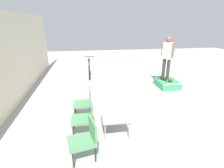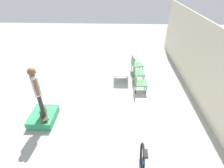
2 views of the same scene
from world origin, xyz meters
name	(u,v)px [view 1 (image 1 of 2)]	position (x,y,z in m)	size (l,w,h in m)	color
ground_plane	(148,101)	(0.00, 0.00, 0.00)	(24.00, 24.00, 0.00)	#A8A8A3
house_wall_back	(3,65)	(0.00, 4.51, 1.50)	(12.00, 0.06, 3.00)	beige
skate_ramp_box	(167,84)	(1.28, -1.32, 0.14)	(1.03, 0.84, 0.31)	#339E60
skateboard_on_ramp	(165,78)	(1.37, -1.23, 0.37)	(0.76, 0.51, 0.07)	#473828
person_skater	(167,54)	(1.37, -1.23, 1.42)	(0.50, 0.37, 1.76)	#2D2D2D
coffee_table	(115,116)	(-1.54, 1.46, 0.41)	(0.88, 0.68, 0.46)	#9E9EA3
patio_chair_left	(86,138)	(-2.39, 2.20, 0.47)	(0.62, 0.62, 0.84)	black
patio_chair_center	(85,116)	(-1.53, 2.20, 0.47)	(0.53, 0.53, 0.84)	black
patio_chair_right	(85,101)	(-0.66, 2.20, 0.47)	(0.52, 0.52, 0.84)	black
bicycle	(89,69)	(3.34, 1.97, 0.37)	(1.66, 0.52, 0.97)	black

